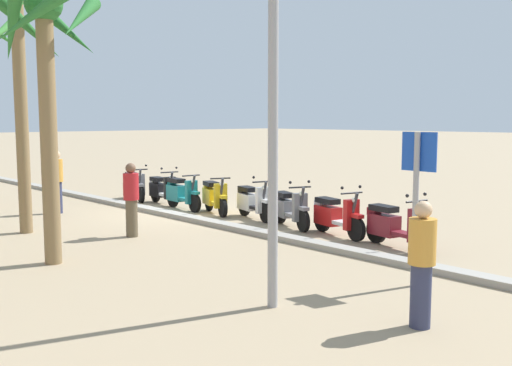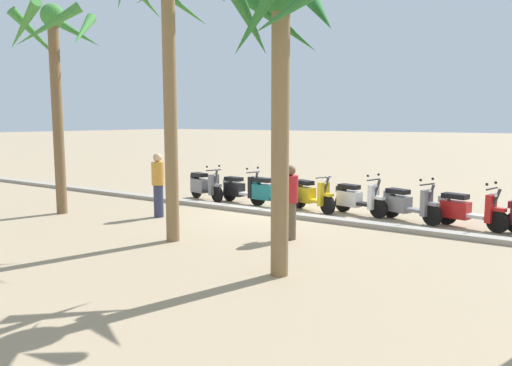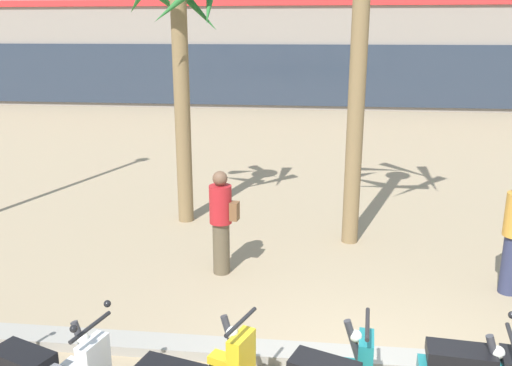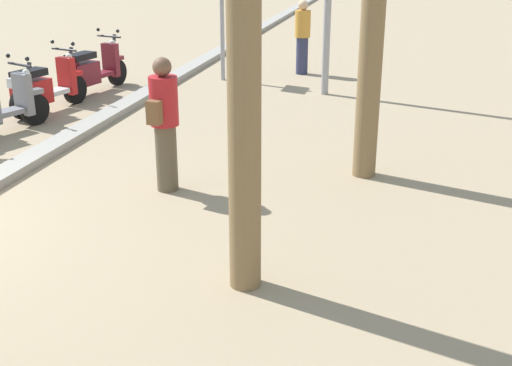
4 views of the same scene
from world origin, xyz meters
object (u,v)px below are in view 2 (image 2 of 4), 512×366
Objects in this scene: scooter_teal_last_in_row at (270,192)px; palm_tree_near_sign at (168,14)px; scooter_yellow_lead_nearest at (310,195)px; scooter_grey_gap_after_mid at (407,204)px; scooter_white_second_in_line at (357,198)px; palm_tree_by_mall_entrance at (55,55)px; palm_tree_far_corner at (281,52)px; scooter_black_mid_front at (240,189)px; pedestrian_window_shopping at (290,200)px; scooter_red_mid_centre at (466,210)px; pedestrian_by_palm_tree at (158,183)px; scooter_grey_tail_end at (204,186)px.

palm_tree_near_sign is (-0.47, 4.69, 4.29)m from scooter_teal_last_in_row.
palm_tree_near_sign is at bearing 81.41° from scooter_yellow_lead_nearest.
scooter_teal_last_in_row is at bearing 4.49° from scooter_grey_gap_after_mid.
scooter_yellow_lead_nearest is 0.27× the size of palm_tree_near_sign.
scooter_white_second_in_line is 0.30× the size of palm_tree_by_mall_entrance.
palm_tree_near_sign reaches higher than scooter_grey_gap_after_mid.
scooter_white_second_in_line is 0.34× the size of palm_tree_far_corner.
palm_tree_far_corner reaches higher than scooter_yellow_lead_nearest.
scooter_white_second_in_line is 3.82m from scooter_black_mid_front.
palm_tree_by_mall_entrance reaches higher than scooter_grey_gap_after_mid.
palm_tree_by_mall_entrance is at bearing 53.86° from scooter_black_mid_front.
scooter_white_second_in_line is at bearing -112.35° from palm_tree_near_sign.
palm_tree_far_corner is 3.81m from pedestrian_window_shopping.
scooter_teal_last_in_row is at bearing 2.98° from scooter_red_mid_centre.
pedestrian_by_palm_tree is 4.21m from pedestrian_window_shopping.
palm_tree_far_corner reaches higher than scooter_red_mid_centre.
palm_tree_by_mall_entrance is (6.91, 4.50, 3.91)m from scooter_white_second_in_line.
palm_tree_by_mall_entrance is at bearing 23.97° from scooter_red_mid_centre.
scooter_teal_last_in_row is 4.02m from pedestrian_window_shopping.
palm_tree_far_corner is 3.00× the size of pedestrian_window_shopping.
scooter_red_mid_centre is 6.82m from palm_tree_far_corner.
scooter_yellow_lead_nearest is at bearing 1.49° from scooter_grey_gap_after_mid.
scooter_black_mid_front is 0.29× the size of palm_tree_near_sign.
scooter_teal_last_in_row is 1.00× the size of scooter_black_mid_front.
scooter_black_mid_front is at bearing -49.09° from palm_tree_far_corner.
palm_tree_far_corner reaches higher than scooter_black_mid_front.
pedestrian_window_shopping reaches higher than scooter_teal_last_in_row.
scooter_grey_gap_after_mid is 0.98× the size of scooter_black_mid_front.
palm_tree_near_sign reaches higher than scooter_red_mid_centre.
palm_tree_by_mall_entrance is at bearing 23.44° from pedestrian_by_palm_tree.
palm_tree_far_corner is at bearing 130.91° from scooter_black_mid_front.
scooter_grey_gap_after_mid is 5.24m from scooter_black_mid_front.
scooter_yellow_lead_nearest is 6.59m from palm_tree_near_sign.
scooter_yellow_lead_nearest is at bearing 0.57° from scooter_red_mid_centre.
pedestrian_by_palm_tree is at bearing 29.61° from scooter_grey_gap_after_mid.
palm_tree_near_sign is at bearing 95.76° from scooter_teal_last_in_row.
pedestrian_by_palm_tree is (2.93, 3.18, 0.46)m from scooter_yellow_lead_nearest.
pedestrian_window_shopping is at bearing -172.12° from palm_tree_by_mall_entrance.
scooter_black_mid_front is (3.81, 0.26, -0.00)m from scooter_white_second_in_line.
scooter_black_mid_front is (6.70, 0.11, -0.00)m from scooter_red_mid_centre.
scooter_grey_gap_after_mid reaches higher than scooter_teal_last_in_row.
scooter_yellow_lead_nearest is at bearing -132.66° from pedestrian_by_palm_tree.
scooter_grey_gap_after_mid and scooter_black_mid_front have the same top height.
scooter_red_mid_centre is 1.00× the size of pedestrian_by_palm_tree.
pedestrian_by_palm_tree is at bearing 59.78° from scooter_teal_last_in_row.
palm_tree_far_corner reaches higher than pedestrian_window_shopping.
palm_tree_far_corner is (-6.23, 5.47, 3.23)m from scooter_grey_tail_end.
scooter_teal_last_in_row is 1.04× the size of scooter_grey_tail_end.
scooter_grey_gap_after_mid is 6.61m from palm_tree_far_corner.
scooter_grey_tail_end is at bearing 2.33° from scooter_grey_gap_after_mid.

